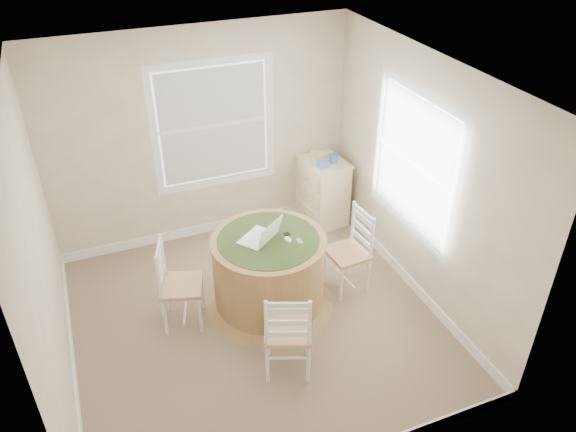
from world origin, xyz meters
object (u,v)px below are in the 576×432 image
corner_chest (323,191)px  chair_right (347,253)px  laptop (260,237)px  chair_left (182,285)px  round_table (269,270)px  chair_near (288,330)px

corner_chest → chair_right: bearing=-110.9°
chair_right → laptop: laptop is taller
chair_left → chair_right: bearing=-77.4°
corner_chest → round_table: bearing=-139.6°
round_table → corner_chest: size_ratio=1.56×
chair_left → laptop: bearing=-76.2°
round_table → chair_near: chair_near is taller
chair_left → chair_right: 1.78m
chair_left → laptop: size_ratio=1.95×
round_table → chair_near: 0.92m
round_table → corner_chest: corner_chest is taller
chair_left → chair_right: (1.77, -0.13, 0.00)m
round_table → corner_chest: (1.22, 1.31, -0.02)m
chair_left → corner_chest: size_ratio=1.10×
chair_near → laptop: (0.08, 0.93, 0.40)m
round_table → chair_right: 0.88m
chair_near → corner_chest: (1.38, 2.22, -0.04)m
round_table → chair_left: chair_left is taller
laptop → corner_chest: size_ratio=0.56×
chair_right → round_table: bearing=-99.1°
chair_left → corner_chest: 2.46m
chair_left → chair_near: same height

